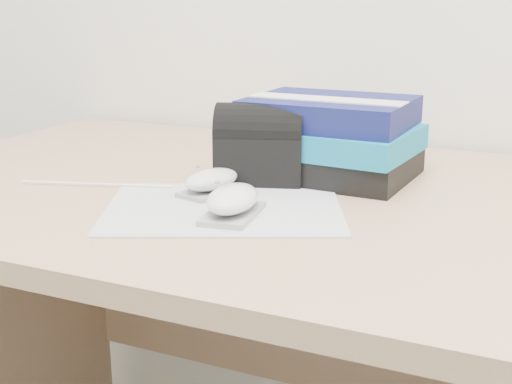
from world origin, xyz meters
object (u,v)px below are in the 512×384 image
at_px(book_stack, 331,138).
at_px(pouch, 260,144).
at_px(mouse_rear, 211,182).
at_px(mouse_front, 233,201).
at_px(desk, 375,332).

bearing_deg(book_stack, pouch, -135.37).
relative_size(mouse_rear, mouse_front, 0.91).
bearing_deg(desk, mouse_rear, -149.18).
relative_size(mouse_front, book_stack, 0.44).
height_order(desk, mouse_rear, mouse_rear).
distance_m(mouse_rear, mouse_front, 0.12).
bearing_deg(pouch, mouse_front, -76.25).
xyz_separation_m(mouse_front, pouch, (-0.04, 0.18, 0.04)).
xyz_separation_m(desk, pouch, (-0.19, -0.03, 0.29)).
bearing_deg(book_stack, mouse_rear, -123.07).
distance_m(book_stack, pouch, 0.12).
bearing_deg(mouse_rear, pouch, 71.47).
bearing_deg(mouse_rear, mouse_front, -47.90).
bearing_deg(desk, book_stack, 152.76).
bearing_deg(mouse_front, desk, 56.79).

